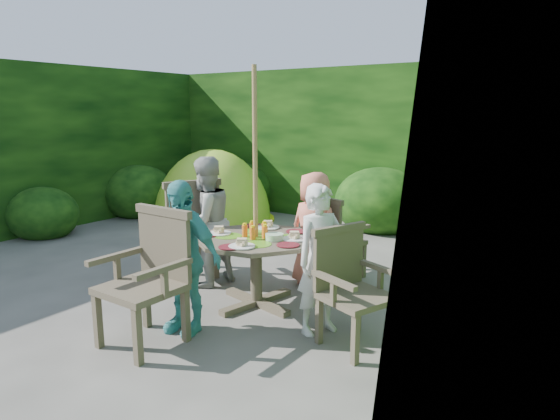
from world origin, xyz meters
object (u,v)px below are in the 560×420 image
Objects in this scene: patio_table at (256,248)px; garden_chair_front at (149,275)px; dome_tent at (212,220)px; garden_chair_left at (188,228)px; child_back at (314,230)px; child_left at (205,222)px; child_right at (321,260)px; parasol_pole at (255,190)px; garden_chair_right at (351,286)px; child_front at (182,257)px; garden_chair_back at (333,237)px.

garden_chair_front is (-0.25, -1.06, -0.02)m from patio_table.
garden_chair_left is at bearing -45.50° from dome_tent.
child_back is 0.51× the size of dome_tent.
child_left is at bearing 114.95° from garden_chair_front.
child_right is at bearing -29.62° from dome_tent.
garden_chair_left is 1.89m from child_right.
child_right is at bearing 103.72° from garden_chair_left.
garden_chair_left is 0.78× the size of child_left.
parasol_pole is 4.02m from dome_tent.
child_right is at bearing -12.40° from patio_table.
garden_chair_left is (-1.07, 0.21, 0.01)m from patio_table.
child_left is at bearing 102.28° from child_right.
garden_chair_left reaches higher than garden_chair_right.
parasol_pole is at bearing 72.06° from child_front.
child_front is (-0.17, -0.78, 0.08)m from patio_table.
child_right is 1.60m from child_left.
child_front reaches higher than garden_chair_left.
child_front is at bearing 42.77° from child_left.
garden_chair_back is 1.37m from child_right.
child_right is 0.52× the size of dome_tent.
parasol_pole is 2.08× the size of garden_chair_left.
child_right is (0.55, -1.25, 0.15)m from garden_chair_back.
garden_chair_front is 4.53m from dome_tent.
patio_table is 0.80m from child_front.
patio_table is at bearing 82.88° from child_back.
parasol_pole is 1.21m from garden_chair_left.
patio_table is at bearing 93.00° from garden_chair_back.
child_front reaches higher than child_back.
garden_chair_right reaches higher than garden_chair_back.
patio_table is 0.81m from child_left.
garden_chair_left is 1.04× the size of garden_chair_front.
child_front reaches higher than dome_tent.
garden_chair_front is at bearing -103.42° from patio_table.
dome_tent is (-2.86, 2.60, -0.56)m from patio_table.
garden_chair_front is 0.85× the size of child_back.
child_back is 3.58m from dome_tent.
patio_table is 1.09× the size of child_right.
parasol_pole is at bearing 102.28° from child_right.
parasol_pole is 0.93m from child_right.
child_back reaches higher than garden_chair_right.
child_back reaches higher than patio_table.
garden_chair_left is at bearing 124.33° from garden_chair_front.
garden_chair_front is at bearing -46.88° from dome_tent.
child_front is (-0.17, -0.78, -0.46)m from parasol_pole.
parasol_pole is at bearing 99.82° from garden_chair_right.
patio_table is at bearing 102.21° from child_right.
dome_tent is (-1.79, 2.39, -0.57)m from garden_chair_left.
garden_chair_back is (0.23, 1.08, -0.09)m from patio_table.
child_right reaches higher than garden_chair_left.
child_right is at bearing 127.60° from child_back.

